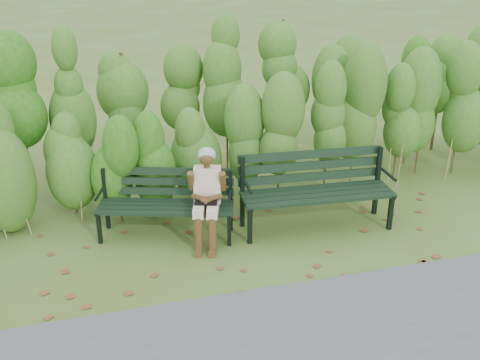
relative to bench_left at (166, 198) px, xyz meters
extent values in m
plane|color=#46571A|center=(0.90, -0.60, -0.50)|extent=(80.00, 80.00, 0.00)
cylinder|color=#47381E|center=(-1.86, 0.70, -0.10)|extent=(0.03, 0.03, 0.80)
ellipsoid|color=#35651F|center=(-1.86, 0.70, 0.54)|extent=(0.64, 0.64, 1.44)
cylinder|color=#47381E|center=(-1.25, 0.70, -0.10)|extent=(0.03, 0.03, 0.80)
ellipsoid|color=#35651F|center=(-1.25, 0.70, 0.54)|extent=(0.64, 0.64, 1.44)
cylinder|color=#47381E|center=(-0.63, 0.70, -0.10)|extent=(0.03, 0.03, 0.80)
ellipsoid|color=#35651F|center=(-0.63, 0.70, 0.54)|extent=(0.64, 0.64, 1.44)
cylinder|color=#47381E|center=(-0.02, 0.70, -0.10)|extent=(0.03, 0.03, 0.80)
ellipsoid|color=#35651F|center=(-0.02, 0.70, 0.54)|extent=(0.64, 0.64, 1.44)
cylinder|color=#47381E|center=(0.59, 0.70, -0.10)|extent=(0.03, 0.03, 0.80)
ellipsoid|color=#35651F|center=(0.59, 0.70, 0.54)|extent=(0.64, 0.64, 1.44)
cylinder|color=#47381E|center=(1.20, 0.70, -0.10)|extent=(0.03, 0.03, 0.80)
ellipsoid|color=#35651F|center=(1.20, 0.70, 0.54)|extent=(0.64, 0.64, 1.44)
cylinder|color=#47381E|center=(1.81, 0.70, -0.10)|extent=(0.03, 0.03, 0.80)
ellipsoid|color=#35651F|center=(1.81, 0.70, 0.54)|extent=(0.64, 0.64, 1.44)
cylinder|color=#47381E|center=(2.42, 0.70, -0.10)|extent=(0.03, 0.03, 0.80)
ellipsoid|color=#35651F|center=(2.42, 0.70, 0.54)|extent=(0.64, 0.64, 1.44)
cylinder|color=#47381E|center=(3.04, 0.70, -0.10)|extent=(0.03, 0.03, 0.80)
ellipsoid|color=#35651F|center=(3.04, 0.70, 0.54)|extent=(0.64, 0.64, 1.44)
cylinder|color=#47381E|center=(3.65, 0.70, -0.10)|extent=(0.03, 0.03, 0.80)
ellipsoid|color=#35651F|center=(3.65, 0.70, 0.54)|extent=(0.64, 0.64, 1.44)
cylinder|color=#47381E|center=(4.26, 0.70, -0.10)|extent=(0.03, 0.03, 0.80)
ellipsoid|color=#35651F|center=(4.26, 0.70, 0.54)|extent=(0.64, 0.64, 1.44)
cylinder|color=#47381E|center=(4.87, 0.70, -0.10)|extent=(0.03, 0.03, 0.80)
ellipsoid|color=#35651F|center=(4.87, 0.70, 0.54)|extent=(0.64, 0.64, 1.44)
cylinder|color=#47381E|center=(-1.79, 1.70, 0.05)|extent=(0.04, 0.04, 1.10)
ellipsoid|color=#225B0D|center=(-1.79, 1.70, 0.93)|extent=(0.70, 0.70, 1.98)
cylinder|color=#47381E|center=(-1.02, 1.70, 0.05)|extent=(0.04, 0.04, 1.10)
ellipsoid|color=#225B0D|center=(-1.02, 1.70, 0.93)|extent=(0.70, 0.70, 1.98)
cylinder|color=#47381E|center=(-0.26, 1.70, 0.05)|extent=(0.04, 0.04, 1.10)
ellipsoid|color=#225B0D|center=(-0.26, 1.70, 0.93)|extent=(0.70, 0.70, 1.98)
cylinder|color=#47381E|center=(0.51, 1.70, 0.05)|extent=(0.04, 0.04, 1.10)
ellipsoid|color=#225B0D|center=(0.51, 1.70, 0.93)|extent=(0.70, 0.70, 1.98)
cylinder|color=#47381E|center=(1.28, 1.70, 0.05)|extent=(0.04, 0.04, 1.10)
ellipsoid|color=#225B0D|center=(1.28, 1.70, 0.93)|extent=(0.70, 0.70, 1.98)
cylinder|color=#47381E|center=(2.05, 1.70, 0.05)|extent=(0.04, 0.04, 1.10)
ellipsoid|color=#225B0D|center=(2.05, 1.70, 0.93)|extent=(0.70, 0.70, 1.98)
cylinder|color=#47381E|center=(2.82, 1.70, 0.05)|extent=(0.04, 0.04, 1.10)
ellipsoid|color=#225B0D|center=(2.82, 1.70, 0.93)|extent=(0.70, 0.70, 1.98)
cylinder|color=#47381E|center=(3.58, 1.70, 0.05)|extent=(0.04, 0.04, 1.10)
ellipsoid|color=#225B0D|center=(3.58, 1.70, 0.93)|extent=(0.70, 0.70, 1.98)
cylinder|color=#47381E|center=(4.35, 1.70, 0.05)|extent=(0.04, 0.04, 1.10)
ellipsoid|color=#225B0D|center=(4.35, 1.70, 0.93)|extent=(0.70, 0.70, 1.98)
cylinder|color=#47381E|center=(5.12, 1.70, 0.05)|extent=(0.04, 0.04, 1.10)
ellipsoid|color=#225B0D|center=(5.12, 1.70, 0.93)|extent=(0.70, 0.70, 1.98)
cylinder|color=#47381E|center=(5.89, 1.70, 0.05)|extent=(0.04, 0.04, 1.10)
cube|color=brown|center=(-0.26, 0.26, -0.49)|extent=(0.11, 0.09, 0.01)
cube|color=brown|center=(-0.77, -1.56, -0.49)|extent=(0.09, 0.08, 0.01)
cube|color=brown|center=(-0.21, -0.16, -0.49)|extent=(0.10, 0.11, 0.01)
cube|color=brown|center=(1.12, -1.78, -0.49)|extent=(0.08, 0.10, 0.01)
cube|color=brown|center=(1.14, 0.38, -0.49)|extent=(0.08, 0.10, 0.01)
cube|color=brown|center=(-0.18, -0.33, -0.49)|extent=(0.10, 0.09, 0.01)
cube|color=brown|center=(3.88, -0.85, -0.49)|extent=(0.11, 0.10, 0.01)
cube|color=brown|center=(-0.02, -0.23, -0.49)|extent=(0.11, 0.10, 0.01)
cube|color=brown|center=(-0.25, -1.66, -0.49)|extent=(0.11, 0.11, 0.01)
cube|color=brown|center=(3.55, -0.79, -0.49)|extent=(0.11, 0.11, 0.01)
cube|color=brown|center=(-1.36, 0.05, -0.49)|extent=(0.11, 0.11, 0.01)
cube|color=brown|center=(2.67, -0.96, -0.49)|extent=(0.11, 0.11, 0.01)
cube|color=brown|center=(1.31, -1.22, -0.49)|extent=(0.11, 0.11, 0.01)
cube|color=brown|center=(-0.99, -0.74, -0.49)|extent=(0.09, 0.10, 0.01)
cube|color=brown|center=(3.29, -1.14, -0.49)|extent=(0.11, 0.11, 0.01)
cube|color=brown|center=(3.16, -0.83, -0.49)|extent=(0.10, 0.11, 0.01)
cube|color=brown|center=(0.02, -1.64, -0.49)|extent=(0.09, 0.11, 0.01)
cube|color=brown|center=(1.49, -0.25, -0.49)|extent=(0.11, 0.10, 0.01)
cube|color=brown|center=(-0.33, -0.69, -0.49)|extent=(0.09, 0.10, 0.01)
cube|color=brown|center=(0.42, -0.05, -0.49)|extent=(0.10, 0.09, 0.01)
cube|color=brown|center=(-0.23, -0.12, -0.49)|extent=(0.09, 0.11, 0.01)
cube|color=brown|center=(-1.79, -0.36, -0.49)|extent=(0.11, 0.11, 0.01)
cube|color=brown|center=(0.39, -0.38, -0.49)|extent=(0.09, 0.10, 0.01)
cube|color=brown|center=(2.05, -1.27, -0.49)|extent=(0.11, 0.11, 0.01)
cube|color=brown|center=(-0.11, -1.09, -0.49)|extent=(0.11, 0.09, 0.01)
cube|color=brown|center=(0.54, -0.41, -0.49)|extent=(0.10, 0.08, 0.01)
cube|color=brown|center=(0.99, -0.61, -0.49)|extent=(0.11, 0.11, 0.01)
cube|color=brown|center=(3.09, -1.16, -0.49)|extent=(0.10, 0.08, 0.01)
cube|color=brown|center=(1.75, 0.02, -0.49)|extent=(0.11, 0.11, 0.01)
cube|color=brown|center=(0.01, -0.24, -0.49)|extent=(0.11, 0.10, 0.01)
cube|color=brown|center=(-1.16, -1.72, -0.49)|extent=(0.11, 0.11, 0.01)
cube|color=brown|center=(-1.18, -0.90, -0.49)|extent=(0.08, 0.10, 0.01)
cube|color=brown|center=(0.65, -0.16, -0.49)|extent=(0.10, 0.09, 0.01)
cube|color=brown|center=(0.09, 0.33, -0.49)|extent=(0.09, 0.07, 0.01)
cube|color=brown|center=(2.56, -1.30, -0.49)|extent=(0.10, 0.11, 0.01)
cube|color=brown|center=(3.72, -0.50, -0.49)|extent=(0.11, 0.10, 0.01)
cube|color=brown|center=(-0.95, -0.49, -0.49)|extent=(0.11, 0.11, 0.01)
cube|color=black|center=(-0.08, -0.27, -0.08)|extent=(1.64, 0.60, 0.04)
cube|color=black|center=(-0.05, -0.15, -0.08)|extent=(1.64, 0.60, 0.04)
cube|color=black|center=(-0.01, -0.04, -0.08)|extent=(1.64, 0.60, 0.04)
cube|color=black|center=(0.02, 0.07, -0.08)|extent=(1.64, 0.60, 0.04)
cube|color=black|center=(0.05, 0.15, 0.03)|extent=(1.63, 0.55, 0.10)
cube|color=black|center=(0.05, 0.17, 0.16)|extent=(1.63, 0.55, 0.10)
cube|color=black|center=(0.06, 0.18, 0.29)|extent=(1.63, 0.55, 0.10)
cube|color=black|center=(-0.86, -0.04, -0.29)|extent=(0.06, 0.06, 0.42)
cube|color=black|center=(-0.74, 0.35, -0.08)|extent=(0.06, 0.06, 0.85)
cube|color=black|center=(-0.80, 0.14, -0.09)|extent=(0.18, 0.46, 0.04)
cylinder|color=black|center=(-0.82, 0.10, 0.11)|extent=(0.14, 0.35, 0.03)
cube|color=black|center=(0.68, -0.52, -0.29)|extent=(0.06, 0.06, 0.42)
cube|color=black|center=(0.80, -0.13, -0.08)|extent=(0.06, 0.06, 0.85)
cube|color=black|center=(0.74, -0.34, -0.09)|extent=(0.18, 0.46, 0.04)
cylinder|color=black|center=(0.73, -0.38, 0.11)|extent=(0.14, 0.35, 0.03)
cube|color=black|center=(1.88, -0.58, -0.01)|extent=(1.96, 0.26, 0.04)
cube|color=black|center=(1.89, -0.45, -0.01)|extent=(1.96, 0.26, 0.04)
cube|color=black|center=(1.90, -0.31, -0.01)|extent=(1.96, 0.26, 0.04)
cube|color=black|center=(1.91, -0.18, -0.01)|extent=(1.96, 0.26, 0.04)
cube|color=black|center=(1.92, -0.07, 0.11)|extent=(1.96, 0.20, 0.11)
cube|color=black|center=(1.92, -0.06, 0.26)|extent=(1.96, 0.20, 0.11)
cube|color=black|center=(1.92, -0.04, 0.42)|extent=(1.96, 0.20, 0.11)
cube|color=black|center=(0.95, -0.53, -0.25)|extent=(0.06, 0.06, 0.49)
cube|color=black|center=(0.98, -0.06, -0.01)|extent=(0.06, 0.06, 0.98)
cube|color=black|center=(0.96, -0.31, -0.03)|extent=(0.09, 0.55, 0.04)
cylinder|color=black|center=(0.96, -0.37, 0.21)|extent=(0.07, 0.41, 0.04)
cube|color=black|center=(2.81, -0.66, -0.25)|extent=(0.06, 0.06, 0.49)
cube|color=black|center=(2.85, -0.19, -0.01)|extent=(0.06, 0.06, 0.98)
cube|color=black|center=(2.83, -0.44, -0.03)|extent=(0.09, 0.55, 0.04)
cylinder|color=black|center=(2.82, -0.50, 0.21)|extent=(0.07, 0.41, 0.04)
cube|color=beige|center=(0.34, -0.42, 0.01)|extent=(0.24, 0.40, 0.12)
cube|color=beige|center=(0.50, -0.46, 0.01)|extent=(0.24, 0.40, 0.12)
cylinder|color=#50361A|center=(0.29, -0.56, -0.27)|extent=(0.13, 0.13, 0.46)
cylinder|color=#50361A|center=(0.45, -0.61, -0.27)|extent=(0.13, 0.13, 0.46)
cube|color=#50361A|center=(0.27, -0.63, -0.47)|extent=(0.13, 0.20, 0.05)
cube|color=#50361A|center=(0.43, -0.68, -0.47)|extent=(0.13, 0.20, 0.05)
cube|color=beige|center=(0.49, -0.20, 0.22)|extent=(0.38, 0.32, 0.47)
cylinder|color=#50361A|center=(0.49, -0.22, 0.46)|extent=(0.08, 0.08, 0.09)
sphere|color=#50361A|center=(0.48, -0.23, 0.58)|extent=(0.19, 0.19, 0.19)
ellipsoid|color=gray|center=(0.49, -0.21, 0.61)|extent=(0.22, 0.21, 0.20)
cylinder|color=#50361A|center=(0.29, -0.22, 0.30)|extent=(0.14, 0.21, 0.28)
cylinder|color=#50361A|center=(0.65, -0.33, 0.30)|extent=(0.14, 0.21, 0.28)
cylinder|color=#50361A|center=(0.34, -0.36, 0.13)|extent=(0.16, 0.26, 0.12)
cylinder|color=#50361A|center=(0.53, -0.42, 0.13)|extent=(0.25, 0.20, 0.12)
sphere|color=#50361A|center=(0.42, -0.44, 0.11)|extent=(0.10, 0.10, 0.10)
cube|color=black|center=(0.42, -0.43, 0.04)|extent=(0.29, 0.19, 0.15)
camera|label=1|loc=(-0.82, -6.44, 2.99)|focal=42.00mm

